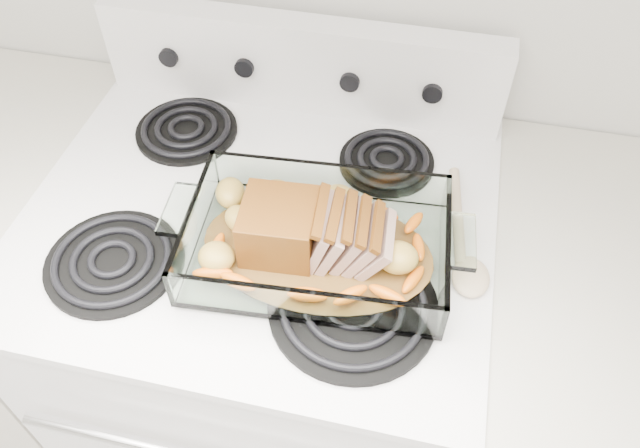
% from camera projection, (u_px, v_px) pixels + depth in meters
% --- Properties ---
extents(electric_range, '(0.78, 0.70, 1.12)m').
position_uv_depth(electric_range, '(275.00, 346.00, 1.39)').
color(electric_range, white).
rests_on(electric_range, ground).
extents(counter_left, '(0.58, 0.68, 0.93)m').
position_uv_depth(counter_left, '(8.00, 296.00, 1.50)').
color(counter_left, beige).
rests_on(counter_left, ground).
extents(counter_right, '(0.58, 0.68, 0.93)m').
position_uv_depth(counter_right, '(581.00, 412.00, 1.30)').
color(counter_right, beige).
rests_on(counter_right, ground).
extents(baking_dish, '(0.39, 0.26, 0.08)m').
position_uv_depth(baking_dish, '(317.00, 245.00, 0.96)').
color(baking_dish, white).
rests_on(baking_dish, electric_range).
extents(pork_roast, '(0.23, 0.11, 0.09)m').
position_uv_depth(pork_roast, '(303.00, 230.00, 0.94)').
color(pork_roast, brown).
rests_on(pork_roast, baking_dish).
extents(roast_vegetables, '(0.35, 0.19, 0.04)m').
position_uv_depth(roast_vegetables, '(320.00, 225.00, 0.98)').
color(roast_vegetables, orange).
rests_on(roast_vegetables, baking_dish).
extents(wooden_spoon, '(0.08, 0.27, 0.02)m').
position_uv_depth(wooden_spoon, '(464.00, 249.00, 0.98)').
color(wooden_spoon, '#BFAA8E').
rests_on(wooden_spoon, electric_range).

